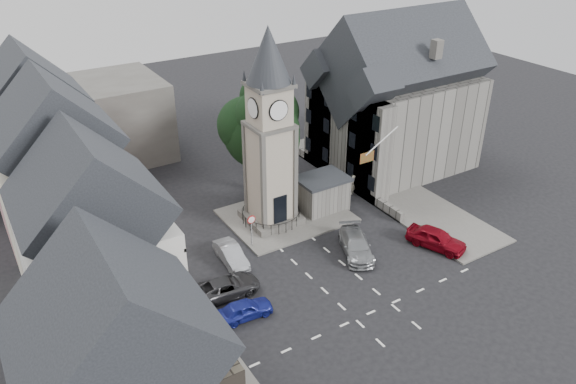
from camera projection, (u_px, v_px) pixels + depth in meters
ground at (326, 269)px, 41.36m from camera, size 120.00×120.00×0.00m
pavement_west at (134, 281)px, 40.03m from camera, size 6.00×30.00×0.14m
pavement_east at (381, 185)px, 52.84m from camera, size 6.00×26.00×0.14m
central_island at (286, 215)px, 47.98m from camera, size 10.00×8.00×0.16m
road_markings at (373, 311)px, 37.25m from camera, size 20.00×8.00×0.01m
clock_tower at (270, 132)px, 43.43m from camera, size 4.86×4.86×16.25m
stone_shelter at (322, 193)px, 48.43m from camera, size 4.30×3.30×3.08m
town_tree at (261, 120)px, 48.64m from camera, size 7.20×7.20×10.80m
warning_sign_post at (252, 225)px, 42.96m from camera, size 0.70×0.19×2.85m
terrace_pink at (43, 157)px, 42.99m from camera, size 8.10×7.60×12.80m
terrace_cream at (67, 201)px, 37.02m from camera, size 8.10×7.60×12.80m
terrace_tudor at (102, 267)px, 31.24m from camera, size 8.10×7.60×12.00m
backdrop_west at (62, 129)px, 54.80m from camera, size 20.00×10.00×8.00m
east_building at (395, 107)px, 53.77m from camera, size 14.40×11.40×12.60m
east_boundary_wall at (345, 181)px, 52.85m from camera, size 0.40×16.00×0.90m
flagpole at (382, 141)px, 44.68m from camera, size 3.68×0.10×2.74m
car_west_blue at (245, 309)px, 36.49m from camera, size 3.84×1.80×1.27m
car_west_silver at (166, 299)px, 37.30m from camera, size 4.59×2.73×1.43m
car_west_grey at (226, 287)px, 38.48m from camera, size 4.84×2.45×1.31m
car_island_silver at (231, 255)px, 41.86m from camera, size 1.62×4.13×1.34m
car_island_east at (356, 245)px, 42.83m from camera, size 3.99×5.42×1.46m
car_east_red at (436, 238)px, 43.55m from camera, size 3.43×5.01×1.59m
pedestrian at (353, 185)px, 51.12m from camera, size 0.81×0.76×1.85m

